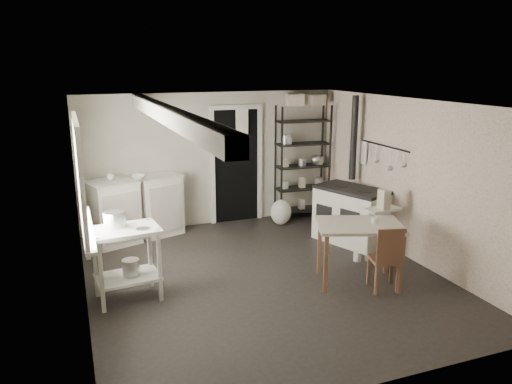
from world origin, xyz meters
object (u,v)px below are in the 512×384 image
object	(u,v)px
chair	(385,253)
prep_table	(127,268)
shelf_rack	(302,166)
base_cabinets	(136,211)
stockpot	(115,223)
stove	(351,215)
flour_sack	(281,211)
work_table	(358,255)

from	to	relation	value
chair	prep_table	bearing A→B (deg)	178.72
shelf_rack	chair	size ratio (longest dim) A/B	2.40
prep_table	shelf_rack	xyz separation A→B (m)	(3.43, 2.31, 0.55)
prep_table	chair	xyz separation A→B (m)	(3.04, -0.87, 0.08)
base_cabinets	stockpot	bearing A→B (deg)	-121.52
stove	flour_sack	bearing A→B (deg)	97.53
stove	work_table	bearing A→B (deg)	-139.80
stockpot	stove	bearing A→B (deg)	10.34
prep_table	stove	distance (m)	3.63
prep_table	flour_sack	bearing A→B (deg)	34.62
shelf_rack	flour_sack	world-z (taller)	shelf_rack
base_cabinets	stove	size ratio (longest dim) A/B	1.36
stockpot	prep_table	bearing A→B (deg)	-48.35
shelf_rack	chair	bearing A→B (deg)	-94.09
stove	work_table	xyz separation A→B (m)	(-0.72, -1.35, -0.06)
stove	chair	bearing A→B (deg)	-129.04
shelf_rack	work_table	world-z (taller)	shelf_rack
shelf_rack	chair	world-z (taller)	shelf_rack
stockpot	base_cabinets	xyz separation A→B (m)	(0.49, 2.08, -0.48)
work_table	flour_sack	distance (m)	2.57
shelf_rack	stove	xyz separation A→B (m)	(0.12, -1.54, -0.51)
stockpot	base_cabinets	size ratio (longest dim) A/B	0.18
flour_sack	shelf_rack	bearing A→B (deg)	30.69
prep_table	work_table	size ratio (longest dim) A/B	0.85
shelf_rack	flour_sack	size ratio (longest dim) A/B	4.56
work_table	stockpot	bearing A→B (deg)	166.76
flour_sack	base_cabinets	bearing A→B (deg)	175.27
base_cabinets	flour_sack	distance (m)	2.50
stockpot	work_table	bearing A→B (deg)	-13.24
stove	chair	xyz separation A→B (m)	(-0.51, -1.65, 0.04)
stockpot	stove	distance (m)	3.74
prep_table	work_table	distance (m)	2.89
prep_table	shelf_rack	bearing A→B (deg)	34.01
stove	work_table	size ratio (longest dim) A/B	1.07
stockpot	chair	xyz separation A→B (m)	(3.13, -0.98, -0.45)
base_cabinets	shelf_rack	xyz separation A→B (m)	(3.03, 0.12, 0.49)
stockpot	stove	size ratio (longest dim) A/B	0.25
prep_table	stove	world-z (taller)	stove
prep_table	base_cabinets	distance (m)	2.22
stockpot	base_cabinets	world-z (taller)	stockpot
chair	flour_sack	world-z (taller)	chair
stockpot	stove	xyz separation A→B (m)	(3.65, 0.67, -0.50)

